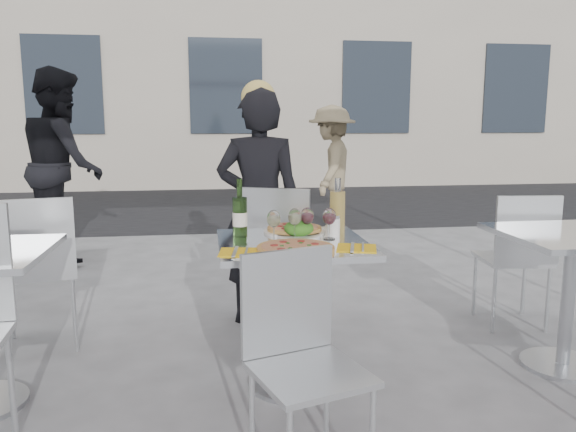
{
  "coord_description": "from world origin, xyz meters",
  "views": [
    {
      "loc": [
        -0.41,
        -2.65,
        1.33
      ],
      "look_at": [
        0.0,
        0.15,
        0.85
      ],
      "focal_mm": 35.0,
      "sensor_mm": 36.0,
      "label": 1
    }
  ],
  "objects": [
    {
      "name": "main_table",
      "position": [
        0.0,
        0.0,
        0.54
      ],
      "size": [
        0.72,
        0.72,
        0.75
      ],
      "color": "#B7BABF",
      "rests_on": "ground"
    },
    {
      "name": "napkin_left",
      "position": [
        -0.27,
        -0.21,
        0.75
      ],
      "size": [
        0.2,
        0.2,
        0.01
      ],
      "rotation": [
        0.0,
        0.0,
        -0.14
      ],
      "color": "yellow",
      "rests_on": "main_table"
    },
    {
      "name": "chair_near",
      "position": [
        -0.08,
        -0.68,
        0.5
      ],
      "size": [
        0.49,
        0.49,
        0.84
      ],
      "rotation": [
        0.0,
        0.0,
        0.31
      ],
      "color": "silver",
      "rests_on": "ground"
    },
    {
      "name": "street_asphalt",
      "position": [
        0.0,
        6.5,
        0.0
      ],
      "size": [
        24.0,
        5.0,
        0.0
      ],
      "primitive_type": "cube",
      "color": "black",
      "rests_on": "ground"
    },
    {
      "name": "woman_diner",
      "position": [
        -0.07,
        0.96,
        0.77
      ],
      "size": [
        0.62,
        0.47,
        1.54
      ],
      "primitive_type": "imported",
      "rotation": [
        0.0,
        0.0,
        2.95
      ],
      "color": "black",
      "rests_on": "ground"
    },
    {
      "name": "wineglass_white_a",
      "position": [
        -0.09,
        -0.0,
        0.86
      ],
      "size": [
        0.07,
        0.07,
        0.16
      ],
      "color": "white",
      "rests_on": "main_table"
    },
    {
      "name": "napkin_right",
      "position": [
        0.27,
        -0.2,
        0.75
      ],
      "size": [
        0.22,
        0.22,
        0.01
      ],
      "rotation": [
        0.0,
        0.0,
        -0.28
      ],
      "color": "yellow",
      "rests_on": "main_table"
    },
    {
      "name": "sugar_shaker",
      "position": [
        0.23,
        0.1,
        0.8
      ],
      "size": [
        0.06,
        0.06,
        0.11
      ],
      "color": "white",
      "rests_on": "main_table"
    },
    {
      "name": "side_chair_lfar",
      "position": [
        -1.38,
        0.64,
        0.54
      ],
      "size": [
        0.5,
        0.51,
        0.91
      ],
      "rotation": [
        0.0,
        0.0,
        3.38
      ],
      "color": "silver",
      "rests_on": "ground"
    },
    {
      "name": "wineglass_red_a",
      "position": [
        0.08,
        0.05,
        0.86
      ],
      "size": [
        0.07,
        0.07,
        0.16
      ],
      "color": "white",
      "rests_on": "main_table"
    },
    {
      "name": "side_chair_rfar",
      "position": [
        1.55,
        0.58,
        0.52
      ],
      "size": [
        0.45,
        0.46,
        0.88
      ],
      "rotation": [
        0.0,
        0.0,
        3.03
      ],
      "color": "silver",
      "rests_on": "ground"
    },
    {
      "name": "pedestrian_a",
      "position": [
        -1.77,
        2.96,
        0.91
      ],
      "size": [
        0.91,
        1.05,
        1.83
      ],
      "primitive_type": "imported",
      "rotation": [
        0.0,
        0.0,
        1.86
      ],
      "color": "black",
      "rests_on": "ground"
    },
    {
      "name": "ground",
      "position": [
        0.0,
        0.0,
        0.0
      ],
      "size": [
        80.0,
        80.0,
        0.0
      ],
      "primitive_type": "plane",
      "color": "slate"
    },
    {
      "name": "carafe",
      "position": [
        0.26,
        0.17,
        0.87
      ],
      "size": [
        0.08,
        0.08,
        0.29
      ],
      "color": "#E4C561",
      "rests_on": "main_table"
    },
    {
      "name": "pizza_far",
      "position": [
        0.04,
        0.21,
        0.77
      ],
      "size": [
        0.33,
        0.33,
        0.03
      ],
      "color": "white",
      "rests_on": "main_table"
    },
    {
      "name": "wineglass_red_b",
      "position": [
        0.19,
        0.02,
        0.86
      ],
      "size": [
        0.07,
        0.07,
        0.16
      ],
      "color": "white",
      "rests_on": "main_table"
    },
    {
      "name": "side_table_right",
      "position": [
        1.5,
        0.0,
        0.54
      ],
      "size": [
        0.72,
        0.72,
        0.75
      ],
      "color": "#B7BABF",
      "rests_on": "ground"
    },
    {
      "name": "wineglass_white_b",
      "position": [
        0.02,
        0.03,
        0.86
      ],
      "size": [
        0.07,
        0.07,
        0.16
      ],
      "color": "white",
      "rests_on": "main_table"
    },
    {
      "name": "chair_far",
      "position": [
        0.01,
        0.62,
        0.56
      ],
      "size": [
        0.57,
        0.58,
        0.95
      ],
      "rotation": [
        0.0,
        0.0,
        2.73
      ],
      "color": "silver",
      "rests_on": "ground"
    },
    {
      "name": "pedestrian_b",
      "position": [
        1.11,
        4.08,
        0.76
      ],
      "size": [
        0.88,
        1.12,
        1.53
      ],
      "primitive_type": "imported",
      "rotation": [
        0.0,
        0.0,
        4.36
      ],
      "color": "#8B7A5A",
      "rests_on": "ground"
    },
    {
      "name": "pizza_near",
      "position": [
        -0.02,
        -0.19,
        0.76
      ],
      "size": [
        0.36,
        0.36,
        0.02
      ],
      "color": "tan",
      "rests_on": "main_table"
    },
    {
      "name": "wine_bottle",
      "position": [
        -0.25,
        0.15,
        0.86
      ],
      "size": [
        0.08,
        0.08,
        0.29
      ],
      "color": "#2E511E",
      "rests_on": "main_table"
    },
    {
      "name": "salad_plate",
      "position": [
        0.05,
        0.1,
        0.79
      ],
      "size": [
        0.22,
        0.22,
        0.09
      ],
      "color": "white",
      "rests_on": "main_table"
    }
  ]
}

